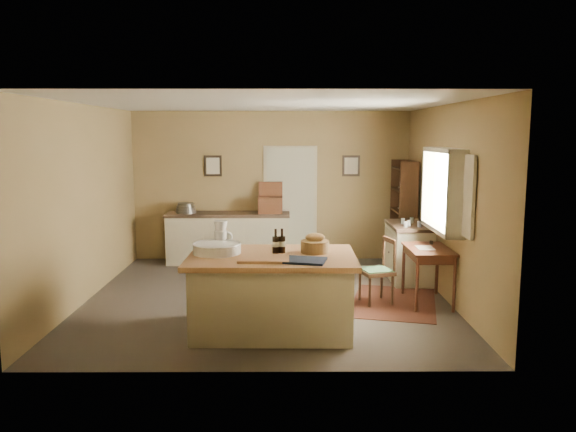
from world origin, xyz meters
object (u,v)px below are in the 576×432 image
at_px(writing_desk, 428,255).
at_px(right_cabinet, 408,252).
at_px(sideboard, 229,236).
at_px(work_island, 271,291).
at_px(desk_chair, 376,272).
at_px(shelving_unit, 406,214).

relative_size(writing_desk, right_cabinet, 0.85).
bearing_deg(sideboard, work_island, -76.63).
xyz_separation_m(work_island, writing_desk, (2.11, 1.09, 0.19)).
bearing_deg(right_cabinet, writing_desk, -89.99).
bearing_deg(sideboard, desk_chair, -47.67).
distance_m(sideboard, right_cabinet, 3.20).
distance_m(work_island, shelving_unit, 4.00).
xyz_separation_m(sideboard, right_cabinet, (2.95, -1.24, -0.02)).
bearing_deg(right_cabinet, work_island, -132.59).
xyz_separation_m(work_island, sideboard, (-0.84, 3.54, -0.00)).
xyz_separation_m(work_island, shelving_unit, (2.26, 3.27, 0.44)).
bearing_deg(writing_desk, right_cabinet, 90.01).
distance_m(work_island, sideboard, 3.63).
distance_m(work_island, desk_chair, 1.77).
relative_size(right_cabinet, shelving_unit, 0.59).
xyz_separation_m(writing_desk, right_cabinet, (-0.00, 1.21, -0.21)).
height_order(work_island, right_cabinet, work_island).
bearing_deg(work_island, desk_chair, 38.01).
bearing_deg(sideboard, right_cabinet, -22.83).
distance_m(work_island, right_cabinet, 3.12).
height_order(writing_desk, desk_chair, desk_chair).
height_order(work_island, desk_chair, work_island).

